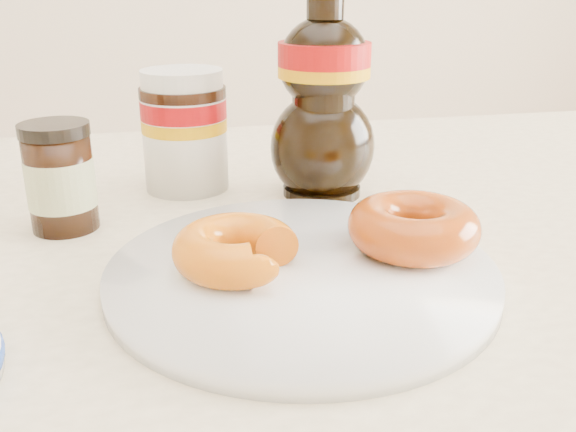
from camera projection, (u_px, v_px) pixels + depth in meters
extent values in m
cube|color=#FFEBC2|center=(293.00, 266.00, 0.56)|extent=(1.40, 0.90, 0.04)
cylinder|color=white|center=(301.00, 273.00, 0.49)|extent=(0.29, 0.29, 0.01)
torus|color=white|center=(301.00, 272.00, 0.49)|extent=(0.29, 0.29, 0.01)
torus|color=orange|center=(236.00, 249.00, 0.47)|extent=(0.09, 0.09, 0.03)
torus|color=#A7430A|center=(414.00, 227.00, 0.51)|extent=(0.12, 0.12, 0.04)
cylinder|color=white|center=(185.00, 140.00, 0.68)|extent=(0.09, 0.09, 0.11)
cylinder|color=#8C0508|center=(183.00, 109.00, 0.67)|extent=(0.09, 0.09, 0.02)
cylinder|color=#D89905|center=(184.00, 124.00, 0.67)|extent=(0.09, 0.09, 0.01)
cylinder|color=black|center=(182.00, 92.00, 0.66)|extent=(0.09, 0.09, 0.01)
cylinder|color=white|center=(182.00, 80.00, 0.66)|extent=(0.08, 0.08, 0.02)
cylinder|color=black|center=(61.00, 182.00, 0.58)|extent=(0.06, 0.06, 0.09)
cylinder|color=beige|center=(61.00, 182.00, 0.58)|extent=(0.06, 0.06, 0.04)
cylinder|color=black|center=(54.00, 129.00, 0.56)|extent=(0.06, 0.06, 0.01)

